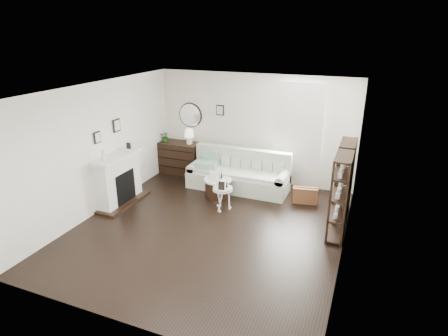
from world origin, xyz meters
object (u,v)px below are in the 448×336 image
at_px(drum_table, 218,188).
at_px(pedestal_table, 223,189).
at_px(sofa, 239,176).
at_px(dresser, 178,157).

distance_m(drum_table, pedestal_table, 0.70).
bearing_deg(sofa, pedestal_table, -86.52).
height_order(drum_table, pedestal_table, pedestal_table).
bearing_deg(pedestal_table, drum_table, 122.20).
xyz_separation_m(sofa, dresser, (-1.90, 0.39, 0.11)).
relative_size(sofa, pedestal_table, 4.74).
xyz_separation_m(sofa, pedestal_table, (0.08, -1.23, 0.16)).
distance_m(sofa, dresser, 1.95).
bearing_deg(dresser, sofa, -11.72).
bearing_deg(dresser, pedestal_table, -39.46).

